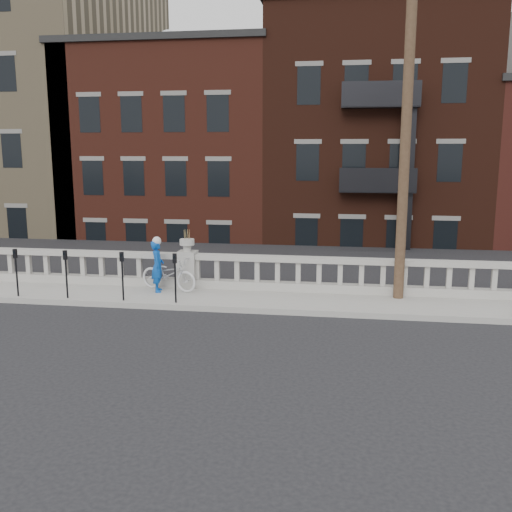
% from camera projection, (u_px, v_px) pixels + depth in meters
% --- Properties ---
extents(ground, '(120.00, 120.00, 0.00)m').
position_uv_depth(ground, '(144.00, 332.00, 13.51)').
color(ground, black).
rests_on(ground, ground).
extents(sidewalk, '(32.00, 2.20, 0.15)m').
position_uv_depth(sidewalk, '(179.00, 297.00, 16.41)').
color(sidewalk, gray).
rests_on(sidewalk, ground).
extents(balustrade, '(28.00, 0.34, 1.03)m').
position_uv_depth(balustrade, '(188.00, 271.00, 17.23)').
color(balustrade, gray).
rests_on(balustrade, sidewalk).
extents(planter_pedestal, '(0.55, 0.55, 1.76)m').
position_uv_depth(planter_pedestal, '(188.00, 265.00, 17.19)').
color(planter_pedestal, gray).
rests_on(planter_pedestal, sidewalk).
extents(lower_level, '(80.00, 44.00, 20.80)m').
position_uv_depth(lower_level, '(278.00, 176.00, 35.32)').
color(lower_level, '#605E59').
rests_on(lower_level, ground).
extents(utility_pole, '(1.60, 0.28, 10.00)m').
position_uv_depth(utility_pole, '(407.00, 112.00, 15.11)').
color(utility_pole, '#422D1E').
rests_on(utility_pole, sidewalk).
extents(parking_meter_a, '(0.10, 0.09, 1.36)m').
position_uv_depth(parking_meter_a, '(16.00, 267.00, 16.08)').
color(parking_meter_a, black).
rests_on(parking_meter_a, sidewalk).
extents(parking_meter_b, '(0.10, 0.09, 1.36)m').
position_uv_depth(parking_meter_b, '(66.00, 269.00, 15.86)').
color(parking_meter_b, black).
rests_on(parking_meter_b, sidewalk).
extents(parking_meter_c, '(0.10, 0.09, 1.36)m').
position_uv_depth(parking_meter_c, '(122.00, 270.00, 15.61)').
color(parking_meter_c, black).
rests_on(parking_meter_c, sidewalk).
extents(parking_meter_d, '(0.10, 0.09, 1.36)m').
position_uv_depth(parking_meter_d, '(175.00, 272.00, 15.39)').
color(parking_meter_d, black).
rests_on(parking_meter_d, sidewalk).
extents(bicycle, '(1.98, 1.18, 0.98)m').
position_uv_depth(bicycle, '(169.00, 274.00, 16.84)').
color(bicycle, silver).
rests_on(bicycle, sidewalk).
extents(cyclist, '(0.50, 0.63, 1.52)m').
position_uv_depth(cyclist, '(158.00, 266.00, 16.63)').
color(cyclist, '#0B48AA').
rests_on(cyclist, sidewalk).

